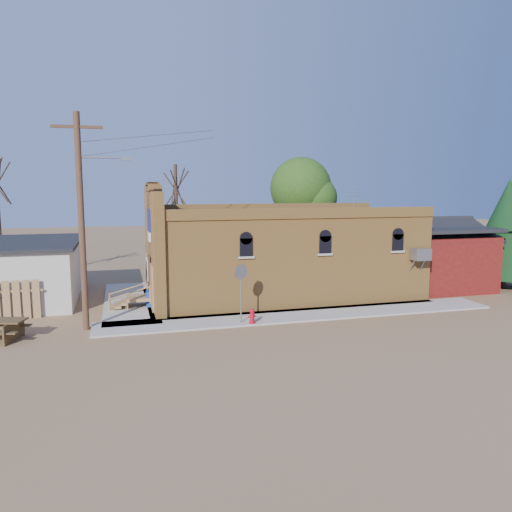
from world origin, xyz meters
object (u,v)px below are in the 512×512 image
object	(u,v)px
stop_sign	(241,277)
utility_pole	(83,217)
trash_barrel	(151,298)
brick_bar	(277,254)
fire_hydrant	(252,316)

from	to	relation	value
stop_sign	utility_pole	bearing A→B (deg)	173.03
utility_pole	trash_barrel	world-z (taller)	utility_pole
brick_bar	trash_barrel	bearing A→B (deg)	-170.91
fire_hydrant	stop_sign	distance (m)	1.77
stop_sign	brick_bar	bearing A→B (deg)	58.85
brick_bar	utility_pole	bearing A→B (deg)	-156.31
fire_hydrant	stop_sign	size ratio (longest dim) A/B	0.25
fire_hydrant	trash_barrel	world-z (taller)	trash_barrel
utility_pole	stop_sign	world-z (taller)	utility_pole
fire_hydrant	brick_bar	bearing A→B (deg)	83.64
trash_barrel	utility_pole	bearing A→B (deg)	-131.78
utility_pole	trash_barrel	size ratio (longest dim) A/B	11.30
brick_bar	stop_sign	world-z (taller)	brick_bar
utility_pole	fire_hydrant	bearing A→B (deg)	-9.87
fire_hydrant	stop_sign	xyz separation A→B (m)	(-0.44, 0.27, 1.69)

